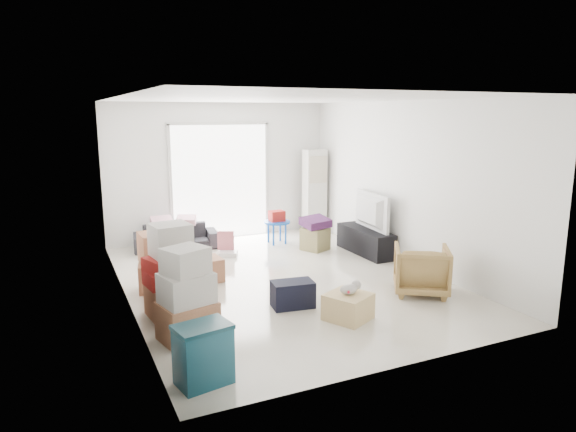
{
  "coord_description": "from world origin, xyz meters",
  "views": [
    {
      "loc": [
        -3.03,
        -6.84,
        2.5
      ],
      "look_at": [
        0.21,
        0.2,
        0.94
      ],
      "focal_mm": 32.0,
      "sensor_mm": 36.0,
      "label": 1
    }
  ],
  "objects_px": {
    "tv_console": "(365,241)",
    "sofa": "(176,233)",
    "ac_tower": "(314,191)",
    "kids_table": "(277,220)",
    "armchair": "(421,267)",
    "wood_crate": "(348,307)",
    "television": "(366,225)",
    "ottoman": "(315,239)",
    "storage_bins": "(203,354)"
  },
  "relations": [
    {
      "from": "ottoman",
      "to": "television",
      "type": "bearing_deg",
      "value": -39.51
    },
    {
      "from": "wood_crate",
      "to": "tv_console",
      "type": "bearing_deg",
      "value": 52.98
    },
    {
      "from": "armchair",
      "to": "wood_crate",
      "type": "height_order",
      "value": "armchair"
    },
    {
      "from": "wood_crate",
      "to": "ottoman",
      "type": "bearing_deg",
      "value": 69.41
    },
    {
      "from": "tv_console",
      "to": "armchair",
      "type": "height_order",
      "value": "armchair"
    },
    {
      "from": "tv_console",
      "to": "kids_table",
      "type": "height_order",
      "value": "kids_table"
    },
    {
      "from": "tv_console",
      "to": "ottoman",
      "type": "distance_m",
      "value": 0.93
    },
    {
      "from": "storage_bins",
      "to": "ottoman",
      "type": "height_order",
      "value": "storage_bins"
    },
    {
      "from": "ac_tower",
      "to": "sofa",
      "type": "bearing_deg",
      "value": -177.13
    },
    {
      "from": "sofa",
      "to": "storage_bins",
      "type": "xyz_separation_m",
      "value": [
        -0.86,
        -4.99,
        -0.0
      ]
    },
    {
      "from": "ac_tower",
      "to": "television",
      "type": "relative_size",
      "value": 1.55
    },
    {
      "from": "armchair",
      "to": "ottoman",
      "type": "relative_size",
      "value": 1.8
    },
    {
      "from": "ac_tower",
      "to": "kids_table",
      "type": "bearing_deg",
      "value": -152.79
    },
    {
      "from": "tv_console",
      "to": "armchair",
      "type": "distance_m",
      "value": 2.15
    },
    {
      "from": "armchair",
      "to": "sofa",
      "type": "bearing_deg",
      "value": -22.11
    },
    {
      "from": "tv_console",
      "to": "wood_crate",
      "type": "distance_m",
      "value": 3.1
    },
    {
      "from": "armchair",
      "to": "wood_crate",
      "type": "bearing_deg",
      "value": 48.83
    },
    {
      "from": "kids_table",
      "to": "wood_crate",
      "type": "bearing_deg",
      "value": -100.42
    },
    {
      "from": "sofa",
      "to": "kids_table",
      "type": "bearing_deg",
      "value": -5.2
    },
    {
      "from": "ac_tower",
      "to": "ottoman",
      "type": "relative_size",
      "value": 4.21
    },
    {
      "from": "ac_tower",
      "to": "wood_crate",
      "type": "relative_size",
      "value": 3.61
    },
    {
      "from": "tv_console",
      "to": "sofa",
      "type": "xyz_separation_m",
      "value": [
        -3.04,
        1.76,
        0.07
      ]
    },
    {
      "from": "ac_tower",
      "to": "sofa",
      "type": "relative_size",
      "value": 1.15
    },
    {
      "from": "armchair",
      "to": "television",
      "type": "bearing_deg",
      "value": -68.1
    },
    {
      "from": "television",
      "to": "sofa",
      "type": "bearing_deg",
      "value": 65.09
    },
    {
      "from": "television",
      "to": "wood_crate",
      "type": "xyz_separation_m",
      "value": [
        -1.87,
        -2.48,
        -0.36
      ]
    },
    {
      "from": "armchair",
      "to": "storage_bins",
      "type": "height_order",
      "value": "armchair"
    },
    {
      "from": "television",
      "to": "storage_bins",
      "type": "height_order",
      "value": "television"
    },
    {
      "from": "storage_bins",
      "to": "wood_crate",
      "type": "distance_m",
      "value": 2.17
    },
    {
      "from": "television",
      "to": "storage_bins",
      "type": "bearing_deg",
      "value": 134.7
    },
    {
      "from": "television",
      "to": "ottoman",
      "type": "distance_m",
      "value": 0.98
    },
    {
      "from": "tv_console",
      "to": "sofa",
      "type": "distance_m",
      "value": 3.51
    },
    {
      "from": "sofa",
      "to": "ottoman",
      "type": "bearing_deg",
      "value": -19.05
    },
    {
      "from": "ac_tower",
      "to": "tv_console",
      "type": "distance_m",
      "value": 2.01
    },
    {
      "from": "television",
      "to": "sofa",
      "type": "height_order",
      "value": "television"
    },
    {
      "from": "storage_bins",
      "to": "kids_table",
      "type": "distance_m",
      "value": 5.32
    },
    {
      "from": "ottoman",
      "to": "wood_crate",
      "type": "height_order",
      "value": "ottoman"
    },
    {
      "from": "television",
      "to": "wood_crate",
      "type": "bearing_deg",
      "value": 148.05
    },
    {
      "from": "wood_crate",
      "to": "storage_bins",
      "type": "bearing_deg",
      "value": -159.67
    },
    {
      "from": "sofa",
      "to": "wood_crate",
      "type": "bearing_deg",
      "value": -66.93
    },
    {
      "from": "sofa",
      "to": "tv_console",
      "type": "bearing_deg",
      "value": -22.43
    },
    {
      "from": "tv_console",
      "to": "television",
      "type": "xyz_separation_m",
      "value": [
        0.0,
        -0.0,
        0.3
      ]
    },
    {
      "from": "ac_tower",
      "to": "armchair",
      "type": "bearing_deg",
      "value": -95.67
    },
    {
      "from": "tv_console",
      "to": "sofa",
      "type": "height_order",
      "value": "sofa"
    },
    {
      "from": "kids_table",
      "to": "wood_crate",
      "type": "relative_size",
      "value": 1.33
    },
    {
      "from": "television",
      "to": "ottoman",
      "type": "relative_size",
      "value": 2.72
    },
    {
      "from": "ac_tower",
      "to": "storage_bins",
      "type": "height_order",
      "value": "ac_tower"
    },
    {
      "from": "armchair",
      "to": "storage_bins",
      "type": "distance_m",
      "value": 3.63
    },
    {
      "from": "storage_bins",
      "to": "television",
      "type": "bearing_deg",
      "value": 39.63
    },
    {
      "from": "sofa",
      "to": "armchair",
      "type": "distance_m",
      "value": 4.65
    }
  ]
}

